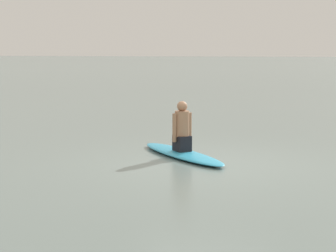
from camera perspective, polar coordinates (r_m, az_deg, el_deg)
The scene contains 3 objects.
ground_plane at distance 10.06m, azimuth 3.62°, elevation -4.01°, with size 400.00×400.00×0.00m, color slate.
surfboard at distance 10.78m, azimuth 1.46°, elevation -2.88°, with size 2.76×0.61×0.11m, color #339EC6.
person_paddler at distance 10.70m, azimuth 1.47°, elevation -0.26°, with size 0.41×0.41×0.98m.
Camera 1 is at (-9.55, -2.40, 2.05)m, focal length 58.86 mm.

